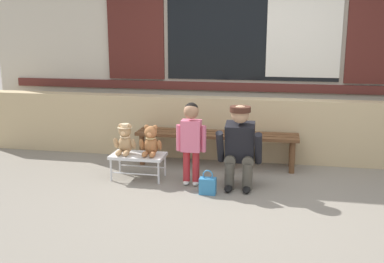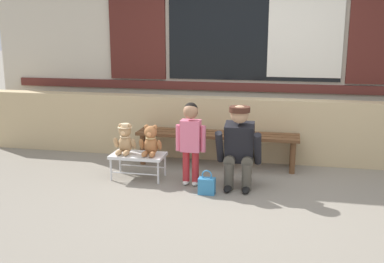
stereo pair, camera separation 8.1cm
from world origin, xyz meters
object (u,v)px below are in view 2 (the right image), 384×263
object	(u,v)px
handbag_on_ground	(207,185)
teddy_bear_plain	(151,141)
adult_crouching	(240,146)
small_display_bench	(138,157)
teddy_bear_with_hat	(125,139)
wooden_bench_long	(217,138)
child_standing	(191,135)

from	to	relation	value
handbag_on_ground	teddy_bear_plain	bearing A→B (deg)	154.43
teddy_bear_plain	adult_crouching	size ratio (longest dim) A/B	0.38
small_display_bench	teddy_bear_with_hat	size ratio (longest dim) A/B	1.76
wooden_bench_long	handbag_on_ground	bearing A→B (deg)	-86.89
teddy_bear_plain	teddy_bear_with_hat	bearing A→B (deg)	179.87
wooden_bench_long	child_standing	xyz separation A→B (m)	(-0.18, -0.79, 0.22)
wooden_bench_long	teddy_bear_plain	distance (m)	0.98
child_standing	handbag_on_ground	world-z (taller)	child_standing
adult_crouching	teddy_bear_plain	bearing A→B (deg)	176.56
wooden_bench_long	child_standing	world-z (taller)	child_standing
wooden_bench_long	small_display_bench	xyz separation A→B (m)	(-0.84, -0.70, -0.11)
child_standing	teddy_bear_plain	bearing A→B (deg)	169.67
teddy_bear_plain	handbag_on_ground	bearing A→B (deg)	-25.57
adult_crouching	child_standing	bearing A→B (deg)	-177.12
small_display_bench	teddy_bear_with_hat	distance (m)	0.26
small_display_bench	handbag_on_ground	xyz separation A→B (m)	(0.90, -0.35, -0.17)
child_standing	adult_crouching	bearing A→B (deg)	2.88
wooden_bench_long	teddy_bear_with_hat	world-z (taller)	teddy_bear_with_hat
teddy_bear_with_hat	small_display_bench	bearing A→B (deg)	-0.77
handbag_on_ground	teddy_bear_with_hat	bearing A→B (deg)	161.50
wooden_bench_long	adult_crouching	xyz separation A→B (m)	(0.38, -0.77, 0.11)
child_standing	handbag_on_ground	xyz separation A→B (m)	(0.24, -0.26, -0.50)
teddy_bear_with_hat	adult_crouching	world-z (taller)	adult_crouching
handbag_on_ground	adult_crouching	bearing A→B (deg)	41.93
teddy_bear_with_hat	teddy_bear_plain	bearing A→B (deg)	-0.13
wooden_bench_long	teddy_bear_plain	world-z (taller)	teddy_bear_plain
teddy_bear_with_hat	teddy_bear_plain	size ratio (longest dim) A/B	1.00
wooden_bench_long	handbag_on_ground	distance (m)	1.09
small_display_bench	handbag_on_ground	size ratio (longest dim) A/B	2.35
small_display_bench	child_standing	world-z (taller)	child_standing
wooden_bench_long	adult_crouching	world-z (taller)	adult_crouching
adult_crouching	handbag_on_ground	bearing A→B (deg)	-138.07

